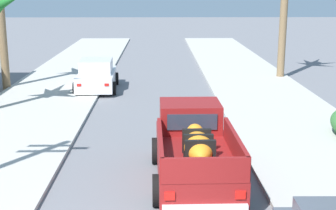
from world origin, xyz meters
name	(u,v)px	position (x,y,z in m)	size (l,w,h in m)	color
sidewalk_left	(31,113)	(-5.09, 12.00, 0.06)	(4.74, 60.00, 0.12)	#B2AFA8
sidewalk_right	(281,112)	(5.09, 12.00, 0.06)	(4.74, 60.00, 0.12)	#B2AFA8
curb_left	(55,113)	(-4.12, 12.00, 0.05)	(0.16, 60.00, 0.10)	silver
curb_right	(257,112)	(4.12, 12.00, 0.05)	(0.16, 60.00, 0.10)	silver
pickup_truck	(194,151)	(1.03, 4.78, 0.81)	(2.28, 5.24, 1.80)	maroon
car_left_near	(97,76)	(-2.99, 17.00, 0.71)	(2.13, 4.31, 1.54)	silver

